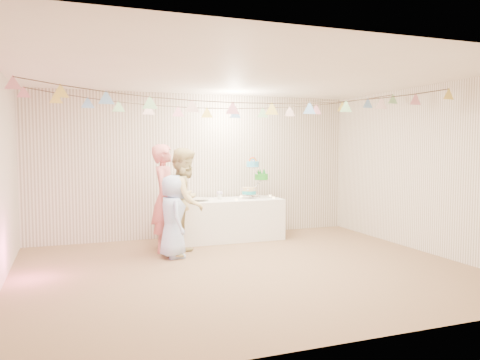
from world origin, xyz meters
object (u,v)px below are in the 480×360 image
object	(u,v)px
table	(227,219)
person_adult_a	(165,198)
person_adult_b	(185,201)
cake_stand	(255,177)
person_child	(173,216)

from	to	relation	value
table	person_adult_a	world-z (taller)	person_adult_a
person_adult_a	person_adult_b	distance (m)	0.39
cake_stand	person_adult_b	xyz separation A→B (m)	(-1.50, -0.88, -0.28)
cake_stand	person_adult_a	bearing A→B (deg)	-161.44
table	cake_stand	xyz separation A→B (m)	(0.55, 0.05, 0.73)
person_child	table	bearing A→B (deg)	-52.91
person_adult_b	person_adult_a	bearing A→B (deg)	71.60
cake_stand	person_adult_b	world-z (taller)	person_adult_b
cake_stand	table	bearing A→B (deg)	-174.81
person_adult_b	person_child	xyz separation A→B (m)	(-0.23, -0.15, -0.20)
table	person_adult_b	xyz separation A→B (m)	(-0.95, -0.83, 0.46)
person_adult_b	person_child	distance (m)	0.34
person_adult_a	person_child	world-z (taller)	person_adult_a
person_adult_a	person_adult_b	bearing A→B (deg)	-114.43
person_adult_a	person_adult_b	size ratio (longest dim) A/B	1.03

